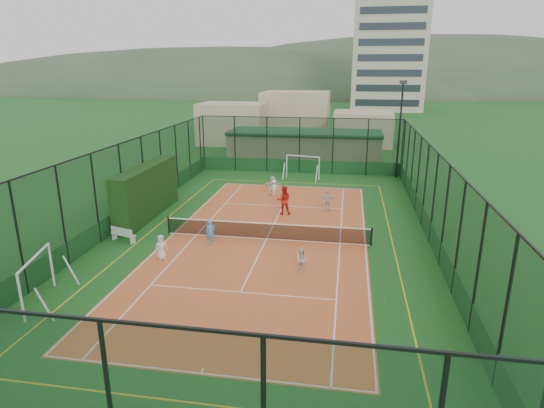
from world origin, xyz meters
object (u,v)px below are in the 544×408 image
(child_near_mid, at_px, (211,232))
(child_near_right, at_px, (302,260))
(child_far_back, at_px, (273,186))
(coach, at_px, (284,200))
(child_far_right, at_px, (328,201))
(futsal_goal_far, at_px, (303,167))
(floodlight_ne, at_px, (399,130))
(futsal_goal_near, at_px, (37,281))
(child_far_left, at_px, (274,188))
(clubhouse, at_px, (305,146))
(apartment_tower, at_px, (389,38))
(child_near_left, at_px, (161,247))
(white_bench, at_px, (123,234))

(child_near_mid, xyz_separation_m, child_near_right, (5.25, -2.57, -0.12))
(child_far_back, distance_m, coach, 4.64)
(child_far_right, bearing_deg, futsal_goal_far, -65.12)
(floodlight_ne, xyz_separation_m, futsal_goal_near, (-16.54, -25.22, -3.12))
(child_far_left, xyz_separation_m, coach, (1.36, -4.31, 0.34))
(futsal_goal_far, relative_size, child_near_right, 2.66)
(clubhouse, height_order, apartment_tower, apartment_tower)
(child_near_left, height_order, coach, coach)
(clubhouse, relative_size, white_bench, 9.75)
(apartment_tower, bearing_deg, child_far_right, -96.61)
(floodlight_ne, height_order, child_far_right, floodlight_ne)
(white_bench, relative_size, futsal_goal_far, 0.51)
(futsal_goal_near, height_order, child_far_back, futsal_goal_near)
(child_far_right, relative_size, coach, 0.78)
(clubhouse, xyz_separation_m, coach, (0.32, -17.35, -0.61))
(white_bench, bearing_deg, futsal_goal_far, 80.92)
(child_far_left, height_order, child_far_right, child_far_right)
(floodlight_ne, xyz_separation_m, coach, (-8.28, -11.95, -3.16))
(child_far_left, bearing_deg, child_near_right, 69.04)
(clubhouse, xyz_separation_m, apartment_tower, (12.00, 60.00, 13.43))
(floodlight_ne, xyz_separation_m, white_bench, (-16.40, -18.24, -3.69))
(apartment_tower, height_order, child_near_left, apartment_tower)
(clubhouse, height_order, child_near_mid, clubhouse)
(child_near_left, relative_size, child_far_back, 0.87)
(child_near_left, xyz_separation_m, child_near_right, (7.11, -0.25, -0.07))
(child_far_back, bearing_deg, floodlight_ne, -153.19)
(futsal_goal_near, distance_m, child_far_left, 18.89)
(child_near_right, bearing_deg, futsal_goal_far, 125.42)
(child_near_left, bearing_deg, futsal_goal_near, -156.63)
(floodlight_ne, bearing_deg, white_bench, -131.96)
(white_bench, relative_size, child_near_left, 1.21)
(child_near_left, xyz_separation_m, coach, (5.05, 8.26, 0.31))
(apartment_tower, xyz_separation_m, white_bench, (-19.80, -83.64, -14.56))
(white_bench, height_order, child_near_left, child_near_left)
(white_bench, bearing_deg, coach, 55.56)
(floodlight_ne, relative_size, futsal_goal_far, 2.71)
(apartment_tower, height_order, child_far_right, apartment_tower)
(white_bench, height_order, child_far_left, child_far_left)
(floodlight_ne, xyz_separation_m, futsal_goal_far, (-8.06, -1.78, -3.14))
(white_bench, bearing_deg, child_near_right, 5.56)
(clubhouse, height_order, coach, clubhouse)
(floodlight_ne, xyz_separation_m, child_near_left, (-13.33, -20.20, -3.47))
(child_near_mid, height_order, child_far_back, child_far_back)
(futsal_goal_far, height_order, child_far_left, futsal_goal_far)
(child_near_mid, distance_m, child_far_right, 9.20)
(white_bench, xyz_separation_m, child_near_right, (10.19, -2.21, 0.14))
(child_near_right, bearing_deg, white_bench, -162.46)
(child_near_mid, bearing_deg, clubhouse, 77.19)
(futsal_goal_near, distance_m, child_far_right, 18.11)
(child_near_mid, xyz_separation_m, coach, (3.18, 5.93, 0.27))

